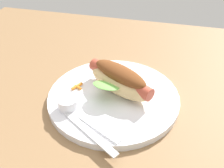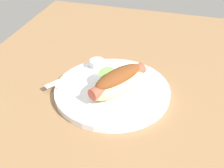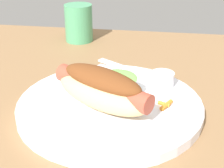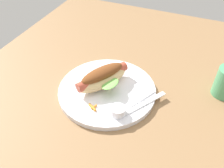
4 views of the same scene
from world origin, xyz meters
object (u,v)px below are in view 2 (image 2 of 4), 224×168
object	(u,v)px
sauce_ramekin	(97,64)
knife	(71,76)
plate	(112,91)
hot_dog	(117,81)
fork	(79,77)
carrot_garnish	(123,70)

from	to	relation	value
sauce_ramekin	knife	size ratio (longest dim) A/B	0.26
plate	hot_dog	size ratio (longest dim) A/B	1.66
knife	sauce_ramekin	bearing A→B (deg)	-8.01
fork	knife	bearing A→B (deg)	125.10
fork	carrot_garnish	size ratio (longest dim) A/B	4.80
plate	sauce_ramekin	bearing A→B (deg)	39.68
sauce_ramekin	fork	world-z (taller)	sauce_ramekin
sauce_ramekin	knife	world-z (taller)	sauce_ramekin
fork	knife	size ratio (longest dim) A/B	0.91
sauce_ramekin	knife	bearing A→B (deg)	138.98
hot_dog	carrot_garnish	world-z (taller)	hot_dog
sauce_ramekin	carrot_garnish	xyz separation A→B (cm)	(0.64, -7.21, -0.90)
sauce_ramekin	knife	xyz separation A→B (cm)	(-6.21, 5.40, -1.06)
plate	knife	size ratio (longest dim) A/B	1.88
sauce_ramekin	plate	bearing A→B (deg)	-140.32
sauce_ramekin	carrot_garnish	distance (cm)	7.30
sauce_ramekin	fork	bearing A→B (deg)	151.44
plate	sauce_ramekin	xyz separation A→B (cm)	(8.17, 6.78, 2.04)
plate	sauce_ramekin	size ratio (longest dim) A/B	7.30
carrot_garnish	sauce_ramekin	bearing A→B (deg)	95.10
hot_dog	sauce_ramekin	bearing A→B (deg)	72.86
plate	fork	bearing A→B (deg)	77.28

